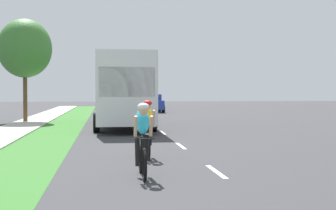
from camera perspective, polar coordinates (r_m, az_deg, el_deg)
ground_plane at (r=22.07m, az=-0.98°, el=-3.05°), size 120.00×120.00×0.00m
grass_verge at (r=22.04m, az=-13.04°, el=-3.09°), size 2.11×70.00×0.01m
sidewalk_concrete at (r=22.33m, az=-18.29°, el=-3.07°), size 1.99×70.00×0.10m
lane_markings_center at (r=26.04m, az=-1.97°, el=-2.32°), size 0.12×52.71×0.01m
cyclist_lead at (r=10.18m, az=-3.04°, el=-4.03°), size 0.42×1.72×1.58m
cyclist_trailing at (r=13.11m, az=-2.53°, el=-2.75°), size 0.42×1.72×1.58m
bus_white at (r=25.08m, az=-5.47°, el=2.04°), size 2.78×11.60×3.48m
sedan_blue at (r=41.24m, az=-1.99°, el=0.23°), size 1.98×4.30×1.52m
pickup_maroon at (r=50.77m, az=-2.59°, el=0.57°), size 2.22×5.10×1.64m
suv_silver at (r=62.87m, az=-6.61°, el=0.89°), size 2.15×4.70×1.79m
street_tree_near at (r=29.72m, az=-16.59°, el=6.42°), size 3.14×3.14×6.05m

